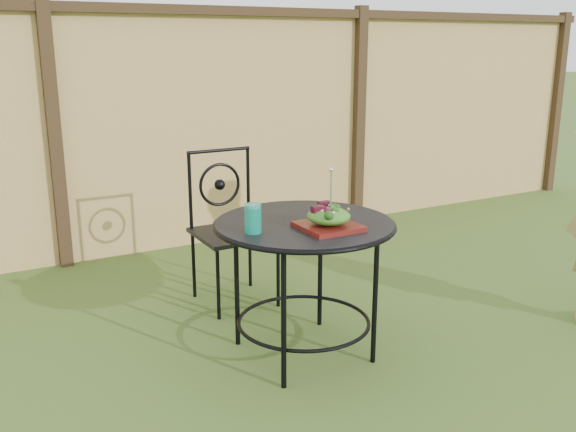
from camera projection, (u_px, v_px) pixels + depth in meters
name	position (u px, v px, depth m)	size (l,w,h in m)	color
ground	(385.00, 340.00, 3.55)	(60.00, 60.00, 0.00)	#2B4A17
fence	(223.00, 126.00, 5.15)	(8.00, 0.12, 1.90)	#EDC575
patio_table	(304.00, 248.00, 3.26)	(0.92, 0.92, 0.72)	black
patio_chair	(230.00, 223.00, 4.00)	(0.46, 0.46, 0.95)	black
salad_plate	(328.00, 226.00, 3.09)	(0.27, 0.27, 0.02)	#401309
salad	(329.00, 216.00, 3.08)	(0.21, 0.21, 0.08)	#235614
fork	(331.00, 189.00, 3.05)	(0.01, 0.01, 0.18)	silver
drinking_glass	(253.00, 219.00, 3.01)	(0.08, 0.08, 0.14)	#0C8C72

